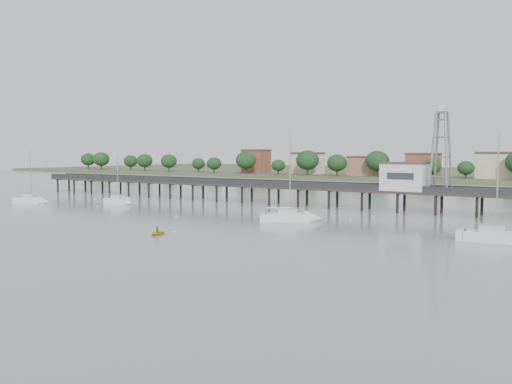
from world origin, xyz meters
TOP-DOWN VIEW (x-y plane):
  - ground_plane at (0.00, 0.00)m, footprint 500.00×500.00m
  - pier at (0.00, 60.00)m, footprint 150.00×5.00m
  - pier_building at (25.00, 60.00)m, footprint 8.40×5.40m
  - lattice_tower at (31.50, 60.00)m, footprint 3.20×3.20m
  - sailboat_d at (47.29, 32.29)m, footprint 9.02×3.68m
  - sailboat_b at (-30.37, 41.44)m, footprint 6.44×3.09m
  - sailboat_a at (-47.80, 32.95)m, footprint 7.54×5.07m
  - sailboat_c at (15.18, 37.05)m, footprint 9.02×7.80m
  - white_tender at (-36.88, 48.38)m, footprint 3.85×2.13m
  - yellow_dinghy at (6.87, 13.52)m, footprint 2.16×1.15m
  - dinghy_occupant at (6.87, 13.52)m, footprint 0.40×1.01m
  - mooring_buoys at (4.14, 28.41)m, footprint 82.38×26.85m
  - far_shore at (0.36, 239.58)m, footprint 500.00×170.00m

SIDE VIEW (x-z plane):
  - ground_plane at x=0.00m, z-range 0.00..0.00m
  - yellow_dinghy at x=6.87m, z-range -1.46..1.46m
  - dinghy_occupant at x=6.87m, z-range -0.12..0.12m
  - mooring_buoys at x=4.14m, z-range -0.12..0.28m
  - white_tender at x=-36.88m, z-range -0.27..1.14m
  - sailboat_c at x=15.18m, z-range -6.99..8.25m
  - sailboat_d at x=47.29m, z-range -6.58..7.85m
  - sailboat_a at x=-47.80m, z-range -5.46..6.75m
  - sailboat_b at x=-30.37m, z-range -4.56..5.88m
  - far_shore at x=0.36m, z-range -4.25..6.15m
  - pier at x=0.00m, z-range 1.04..6.54m
  - pier_building at x=25.00m, z-range 4.02..9.32m
  - lattice_tower at x=31.50m, z-range 3.35..18.85m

